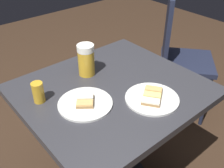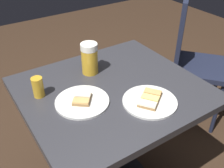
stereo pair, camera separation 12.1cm
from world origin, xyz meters
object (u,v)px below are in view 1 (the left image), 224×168
at_px(beer_glass_small, 38,92).
at_px(plate_far, 85,103).
at_px(beer_mug, 86,60).
at_px(cafe_chair, 179,51).
at_px(plate_near, 152,98).

bearing_deg(beer_glass_small, plate_far, 132.90).
xyz_separation_m(beer_mug, cafe_chair, (-0.84, -0.04, -0.25)).
height_order(plate_near, beer_mug, beer_mug).
distance_m(beer_mug, beer_glass_small, 0.30).
relative_size(beer_mug, cafe_chair, 0.17).
relative_size(plate_near, beer_glass_small, 2.53).
distance_m(beer_glass_small, cafe_chair, 1.16).
bearing_deg(plate_near, plate_far, -33.21).
xyz_separation_m(beer_glass_small, cafe_chair, (-1.13, -0.10, -0.22)).
xyz_separation_m(plate_near, plate_far, (0.25, -0.16, -0.00)).
bearing_deg(beer_glass_small, plate_near, 141.12).
bearing_deg(beer_mug, plate_far, 52.47).
bearing_deg(cafe_chair, beer_glass_small, -35.11).
bearing_deg(plate_far, plate_near, 146.79).
relative_size(beer_glass_small, cafe_chair, 0.10).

